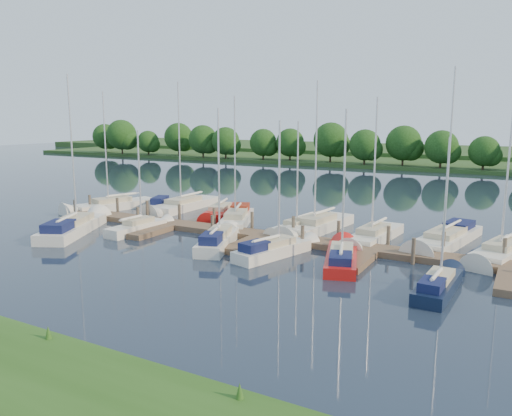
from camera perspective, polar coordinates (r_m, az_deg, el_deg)
The scene contains 22 objects.
ground at distance 29.64m, azimuth -6.44°, elevation -6.73°, with size 260.00×260.00×0.00m, color #181F30.
dock at distance 35.57m, azimuth 0.39°, elevation -3.44°, with size 40.00×6.00×0.40m.
mooring_pilings at distance 36.45m, azimuth 1.24°, elevation -2.46°, with size 38.24×2.84×2.00m.
far_shore at distance 99.76m, azimuth 19.42°, elevation 4.93°, with size 180.00×30.00×0.60m, color #274219.
distant_hill at distance 124.39m, azimuth 21.41°, elevation 5.94°, with size 220.00×40.00×1.40m, color #315625.
treeline at distance 85.99m, azimuth 20.69°, elevation 6.57°, with size 145.27×9.13×8.23m.
sailboat_n_0 at distance 49.38m, azimuth -16.22°, elevation 0.13°, with size 4.45×8.97×11.44m.
motorboat at distance 48.33m, azimuth -10.97°, elevation 0.20°, with size 2.73×4.83×1.50m.
sailboat_n_2 at distance 47.92m, azimuth -8.38°, elevation 0.13°, with size 2.31×9.68×12.28m.
sailboat_n_3 at distance 44.42m, azimuth -4.13°, elevation -0.59°, with size 3.69×7.70×9.82m.
sailboat_n_4 at distance 40.68m, azimuth -2.27°, elevation -1.49°, with size 4.53×8.24×10.76m.
sailboat_n_5 at distance 38.42m, azimuth 4.87°, elevation -2.33°, with size 2.42×6.84×8.76m.
sailboat_n_6 at distance 38.70m, azimuth 6.90°, elevation -2.26°, with size 3.12×9.29×11.79m.
sailboat_n_7 at distance 36.27m, azimuth 13.21°, elevation -3.32°, with size 2.52×8.20×10.43m.
sailboat_n_8 at distance 36.93m, azimuth 20.83°, elevation -3.43°, with size 3.81×9.94×12.35m.
sailboat_n_9 at distance 34.84m, azimuth 26.26°, elevation -4.70°, with size 3.73×8.34×10.54m.
sailboat_s_0 at distance 40.48m, azimuth -20.04°, elevation -2.18°, with size 5.70×9.37×12.26m.
sailboat_s_1 at distance 39.18m, azimuth -13.21°, elevation -2.30°, with size 1.76×6.18×8.14m.
sailboat_s_2 at distance 34.01m, azimuth -4.34°, elevation -3.87°, with size 3.71×7.24×9.52m.
sailboat_s_3 at distance 31.67m, azimuth 2.11°, elevation -4.93°, with size 3.13×6.83×8.89m.
sailboat_s_4 at distance 30.60m, azimuth 9.75°, elevation -5.66°, with size 3.58×7.47×9.50m.
sailboat_s_5 at distance 26.94m, azimuth 20.13°, elevation -8.38°, with size 1.71×6.22×8.07m.
Camera 1 is at (16.54, -23.03, 8.66)m, focal length 35.00 mm.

